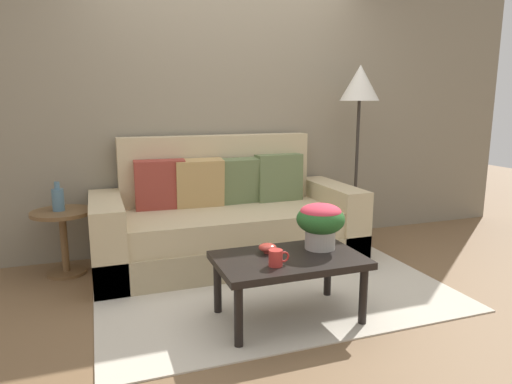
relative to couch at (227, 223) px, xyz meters
name	(u,v)px	position (x,y,z in m)	size (l,w,h in m)	color
ground_plane	(275,292)	(0.14, -0.78, -0.34)	(14.00, 14.00, 0.00)	brown
wall_back	(225,97)	(0.14, 0.49, 1.07)	(6.40, 0.12, 2.81)	gray
area_rug	(266,282)	(0.14, -0.60, -0.33)	(2.50, 1.95, 0.01)	beige
couch	(227,223)	(0.00, 0.00, 0.00)	(2.22, 0.93, 1.07)	tan
coffee_table	(289,265)	(0.06, -1.19, 0.03)	(0.92, 0.56, 0.42)	black
side_table	(63,230)	(-1.31, 0.12, 0.02)	(0.47, 0.47, 0.52)	brown
floor_lamp	(359,97)	(1.30, 0.05, 1.07)	(0.36, 0.36, 1.69)	#2D2823
potted_plant	(321,221)	(0.32, -1.11, 0.27)	(0.31, 0.31, 0.30)	#B7B2A8
coffee_mug	(276,258)	(-0.08, -1.32, 0.13)	(0.13, 0.08, 0.10)	red
snack_bowl	(268,248)	(-0.04, -1.08, 0.11)	(0.12, 0.12, 0.06)	#B2382D
table_vase	(58,199)	(-1.33, 0.13, 0.28)	(0.09, 0.09, 0.23)	slate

